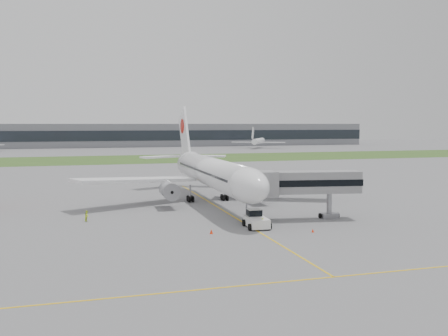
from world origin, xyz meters
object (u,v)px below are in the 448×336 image
object	(u,v)px
airliner	(210,171)
ground_crew_near	(262,224)
pushback_tug	(256,219)
jet_bridge	(304,183)

from	to	relation	value
airliner	ground_crew_near	bearing A→B (deg)	-87.71
pushback_tug	jet_bridge	world-z (taller)	jet_bridge
pushback_tug	ground_crew_near	world-z (taller)	pushback_tug
pushback_tug	ground_crew_near	xyz separation A→B (m)	(0.31, -1.63, -0.29)
airliner	pushback_tug	xyz separation A→B (m)	(0.64, -22.04, -4.59)
jet_bridge	ground_crew_near	size ratio (longest dim) A/B	10.22
airliner	jet_bridge	bearing A→B (deg)	-63.90
jet_bridge	ground_crew_near	xyz separation A→B (m)	(-8.26, -4.88, -4.62)
airliner	jet_bridge	world-z (taller)	airliner
airliner	ground_crew_near	world-z (taller)	airliner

